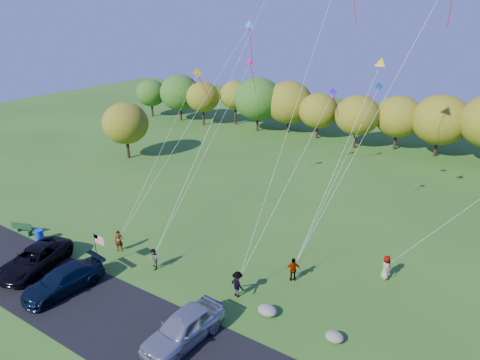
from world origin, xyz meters
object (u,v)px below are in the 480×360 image
object	(u,v)px
minivan_dark	(35,259)
flyer_b	(154,259)
park_bench	(23,228)
flyer_a	(119,241)
minivan_navy	(63,280)
flyer_c	(237,284)
flyer_d	(293,270)
trash_barrel	(39,236)
flyer_e	(386,267)
minivan_silver	(184,328)

from	to	relation	value
minivan_dark	flyer_b	distance (m)	8.39
park_bench	flyer_a	bearing A→B (deg)	-5.99
minivan_navy	flyer_c	bearing A→B (deg)	37.22
flyer_d	trash_barrel	xyz separation A→B (m)	(-19.43, -6.14, -0.37)
flyer_d	park_bench	world-z (taller)	flyer_d
flyer_a	trash_barrel	bearing A→B (deg)	162.17
minivan_dark	flyer_e	xyz separation A→B (m)	(21.17, 12.36, 0.03)
park_bench	flyer_d	bearing A→B (deg)	-5.60
flyer_e	trash_barrel	world-z (taller)	flyer_e
flyer_c	flyer_e	distance (m)	10.31
minivan_dark	trash_barrel	bearing A→B (deg)	126.96
minivan_navy	flyer_e	xyz separation A→B (m)	(17.27, 12.86, 0.05)
minivan_navy	flyer_e	distance (m)	21.53
minivan_dark	trash_barrel	xyz separation A→B (m)	(-3.47, 2.61, -0.37)
minivan_dark	flyer_a	bearing A→B (deg)	42.58
minivan_navy	flyer_b	bearing A→B (deg)	65.56
minivan_dark	flyer_b	bearing A→B (deg)	17.17
trash_barrel	minivan_dark	bearing A→B (deg)	-36.88
park_bench	minivan_navy	bearing A→B (deg)	-39.24
minivan_navy	flyer_c	size ratio (longest dim) A/B	3.01
minivan_navy	park_bench	world-z (taller)	minivan_navy
flyer_a	flyer_c	bearing A→B (deg)	-37.01
minivan_dark	trash_barrel	world-z (taller)	minivan_dark
trash_barrel	flyer_c	bearing A→B (deg)	8.72
trash_barrel	flyer_a	bearing A→B (deg)	20.34
minivan_silver	flyer_e	size ratio (longest dim) A/B	2.98
flyer_e	flyer_d	bearing A→B (deg)	85.05
minivan_navy	flyer_a	world-z (taller)	flyer_a
minivan_navy	flyer_c	xyz separation A→B (m)	(9.81, 5.74, 0.05)
minivan_navy	flyer_e	bearing A→B (deg)	43.57
flyer_d	trash_barrel	distance (m)	20.38
minivan_silver	flyer_c	xyz separation A→B (m)	(0.24, 5.05, -0.07)
minivan_dark	flyer_a	size ratio (longest dim) A/B	3.39
flyer_b	park_bench	bearing A→B (deg)	-129.29
flyer_a	minivan_silver	bearing A→B (deg)	-63.04
flyer_d	trash_barrel	size ratio (longest dim) A/B	1.76
minivan_dark	flyer_c	distance (m)	14.68
flyer_e	park_bench	distance (m)	28.62
flyer_a	flyer_b	world-z (taller)	flyer_a
flyer_b	minivan_dark	bearing A→B (deg)	-104.91
minivan_navy	flyer_d	bearing A→B (deg)	44.37
park_bench	trash_barrel	distance (m)	2.26
minivan_navy	flyer_d	size ratio (longest dim) A/B	3.14
flyer_e	flyer_c	bearing A→B (deg)	93.97
flyer_b	flyer_c	xyz separation A→B (m)	(6.70, 0.63, 0.10)
flyer_b	minivan_silver	bearing A→B (deg)	7.38
flyer_d	flyer_e	world-z (taller)	flyer_e
flyer_c	trash_barrel	distance (m)	17.39
minivan_navy	flyer_b	xyz separation A→B (m)	(3.11, 5.11, -0.04)
minivan_navy	flyer_c	world-z (taller)	flyer_c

